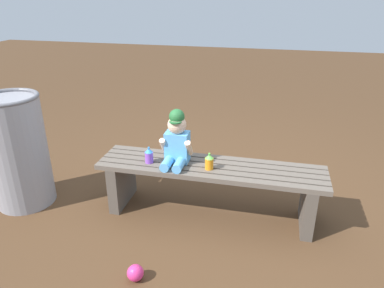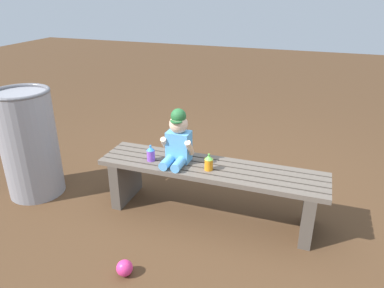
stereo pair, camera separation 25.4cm
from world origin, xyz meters
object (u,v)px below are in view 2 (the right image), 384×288
object	(u,v)px
park_bench	(210,182)
trash_bin	(29,143)
toy_ball	(125,268)
child_figure	(178,139)
sippy_cup_right	(209,162)
sippy_cup_left	(151,153)

from	to	relation	value
park_bench	trash_bin	distance (m)	1.49
toy_ball	trash_bin	size ratio (longest dim) A/B	0.11
child_figure	sippy_cup_right	bearing A→B (deg)	-11.90
sippy_cup_right	toy_ball	distance (m)	0.89
child_figure	sippy_cup_left	world-z (taller)	child_figure
toy_ball	park_bench	bearing A→B (deg)	68.81
toy_ball	trash_bin	world-z (taller)	trash_bin
child_figure	toy_ball	bearing A→B (deg)	-93.62
park_bench	sippy_cup_left	xyz separation A→B (m)	(-0.45, -0.05, 0.19)
toy_ball	trash_bin	xyz separation A→B (m)	(-1.17, 0.61, 0.40)
sippy_cup_left	toy_ball	world-z (taller)	sippy_cup_left
sippy_cup_right	trash_bin	distance (m)	1.48
park_bench	sippy_cup_left	size ratio (longest dim) A/B	13.35
sippy_cup_left	trash_bin	xyz separation A→B (m)	(-1.03, -0.11, -0.02)
park_bench	child_figure	size ratio (longest dim) A/B	4.09
sippy_cup_left	trash_bin	distance (m)	1.03
park_bench	toy_ball	size ratio (longest dim) A/B	16.47
park_bench	toy_ball	distance (m)	0.87
toy_ball	sippy_cup_left	bearing A→B (deg)	101.50
trash_bin	sippy_cup_right	bearing A→B (deg)	4.28
trash_bin	child_figure	bearing A→B (deg)	7.62
sippy_cup_left	toy_ball	bearing A→B (deg)	-78.50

